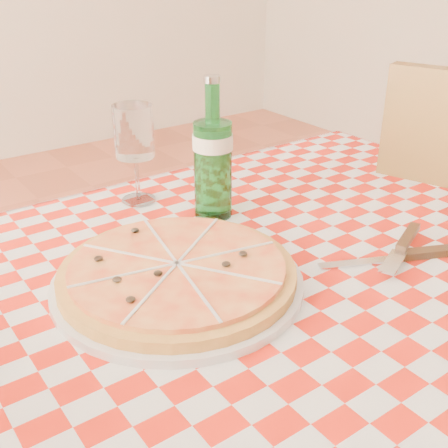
{
  "coord_description": "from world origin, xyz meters",
  "views": [
    {
      "loc": [
        -0.49,
        -0.59,
        1.21
      ],
      "look_at": [
        -0.02,
        0.06,
        0.82
      ],
      "focal_mm": 45.0,
      "sensor_mm": 36.0,
      "label": 1
    }
  ],
  "objects_px": {
    "pizza_plate": "(177,272)",
    "water_bottle": "(213,149)",
    "dining_table": "(255,319)",
    "wine_glass": "(136,155)"
  },
  "relations": [
    {
      "from": "pizza_plate",
      "to": "water_bottle",
      "type": "xyz_separation_m",
      "value": [
        0.19,
        0.18,
        0.11
      ]
    },
    {
      "from": "pizza_plate",
      "to": "wine_glass",
      "type": "distance_m",
      "value": 0.34
    },
    {
      "from": "pizza_plate",
      "to": "water_bottle",
      "type": "distance_m",
      "value": 0.28
    },
    {
      "from": "water_bottle",
      "to": "wine_glass",
      "type": "bearing_deg",
      "value": 120.99
    },
    {
      "from": "dining_table",
      "to": "pizza_plate",
      "type": "relative_size",
      "value": 3.2
    },
    {
      "from": "wine_glass",
      "to": "dining_table",
      "type": "bearing_deg",
      "value": -85.63
    },
    {
      "from": "dining_table",
      "to": "water_bottle",
      "type": "bearing_deg",
      "value": 74.03
    },
    {
      "from": "pizza_plate",
      "to": "water_bottle",
      "type": "height_order",
      "value": "water_bottle"
    },
    {
      "from": "water_bottle",
      "to": "wine_glass",
      "type": "height_order",
      "value": "water_bottle"
    },
    {
      "from": "dining_table",
      "to": "water_bottle",
      "type": "distance_m",
      "value": 0.31
    }
  ]
}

